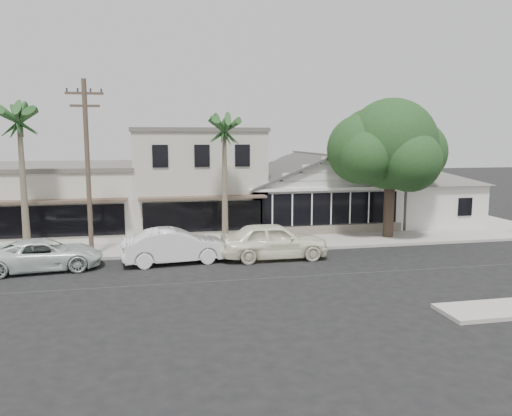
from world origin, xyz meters
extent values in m
plane|color=black|center=(0.00, 0.00, 0.00)|extent=(140.00, 140.00, 0.00)
cube|color=#9E9991|center=(-8.00, 6.75, 0.07)|extent=(90.00, 3.50, 0.15)
cube|color=silver|center=(5.00, 12.50, 1.50)|extent=(10.00, 8.00, 3.00)
cube|color=black|center=(5.00, 8.44, 1.75)|extent=(8.80, 0.10, 2.00)
cube|color=#60564C|center=(5.00, 8.45, 0.35)|extent=(9.60, 0.18, 0.70)
cube|color=silver|center=(13.20, 11.50, 1.50)|extent=(6.00, 6.00, 3.00)
cube|color=beige|center=(-3.00, 13.50, 3.25)|extent=(8.00, 10.00, 6.50)
cube|color=beige|center=(-12.00, 13.50, 2.10)|extent=(10.00, 10.00, 4.20)
cylinder|color=brown|center=(-9.00, 5.20, 4.50)|extent=(0.24, 0.24, 9.00)
cube|color=brown|center=(-9.00, 5.20, 8.30)|extent=(1.80, 0.12, 0.12)
cube|color=brown|center=(-9.00, 5.20, 7.70)|extent=(1.40, 0.12, 0.12)
imported|color=white|center=(0.12, 3.49, 0.94)|extent=(5.52, 2.28, 1.87)
imported|color=white|center=(-4.88, 3.64, 0.85)|extent=(5.35, 2.36, 1.71)
imported|color=silver|center=(-10.92, 3.52, 0.72)|extent=(5.42, 2.93, 1.44)
cylinder|color=#47372B|center=(8.18, 6.98, 1.68)|extent=(0.63, 0.63, 3.36)
sphere|color=#163415|center=(8.18, 6.98, 5.77)|extent=(5.45, 5.45, 5.45)
sphere|color=#163415|center=(10.07, 7.61, 5.24)|extent=(3.99, 3.99, 3.99)
sphere|color=#163415|center=(6.50, 7.40, 5.45)|extent=(4.20, 4.20, 4.20)
sphere|color=#163415|center=(8.60, 5.41, 4.83)|extent=(3.57, 3.57, 3.57)
sphere|color=#163415|center=(7.55, 8.66, 6.08)|extent=(3.78, 3.78, 3.78)
sphere|color=#163415|center=(9.44, 8.45, 6.50)|extent=(3.36, 3.36, 3.36)
sphere|color=#163415|center=(6.29, 6.14, 5.03)|extent=(3.15, 3.15, 3.15)
cone|color=#726651|center=(-2.00, 6.16, 3.19)|extent=(0.39, 0.39, 6.39)
cone|color=#726651|center=(-12.34, 6.46, 3.41)|extent=(0.41, 0.41, 6.82)
camera|label=1|loc=(-5.82, -20.80, 6.19)|focal=35.00mm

